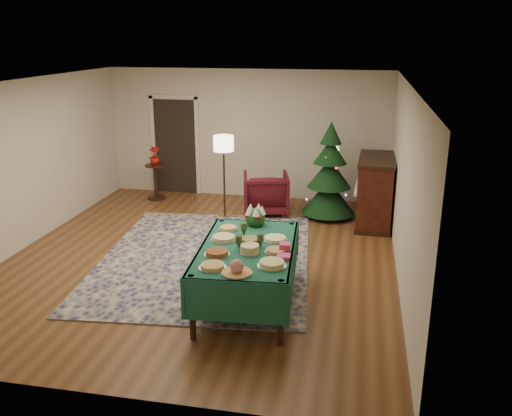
% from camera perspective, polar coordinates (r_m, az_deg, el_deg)
% --- Properties ---
extents(room_shell, '(7.00, 7.00, 7.00)m').
position_cam_1_polar(room_shell, '(8.23, -5.98, 3.51)').
color(room_shell, '#593319').
rests_on(room_shell, ground).
extents(doorway, '(1.08, 0.04, 2.16)m').
position_cam_1_polar(doorway, '(12.01, -8.48, 6.72)').
color(doorway, black).
rests_on(doorway, ground).
extents(rug, '(3.57, 4.47, 0.02)m').
position_cam_1_polar(rug, '(8.61, -5.31, -5.24)').
color(rug, '#121846').
rests_on(rug, ground).
extents(buffet_table, '(1.35, 2.15, 0.81)m').
position_cam_1_polar(buffet_table, '(6.94, -0.92, -5.30)').
color(buffet_table, black).
rests_on(buffet_table, ground).
extents(platter_0, '(0.32, 0.32, 0.05)m').
position_cam_1_polar(platter_0, '(6.28, -4.60, -6.13)').
color(platter_0, silver).
rests_on(platter_0, buffet_table).
extents(platter_1, '(0.35, 0.35, 0.17)m').
position_cam_1_polar(platter_1, '(6.11, -2.05, -6.34)').
color(platter_1, silver).
rests_on(platter_1, buffet_table).
extents(platter_2, '(0.34, 0.34, 0.07)m').
position_cam_1_polar(platter_2, '(6.31, 1.68, -5.90)').
color(platter_2, silver).
rests_on(platter_2, buffet_table).
extents(platter_3, '(0.32, 0.32, 0.06)m').
position_cam_1_polar(platter_3, '(6.64, -4.13, -4.72)').
color(platter_3, silver).
rests_on(platter_3, buffet_table).
extents(platter_4, '(0.27, 0.27, 0.11)m').
position_cam_1_polar(platter_4, '(6.66, -0.66, -4.37)').
color(platter_4, silver).
rests_on(platter_4, buffet_table).
extents(platter_5, '(0.28, 0.28, 0.05)m').
position_cam_1_polar(platter_5, '(6.70, 2.10, -4.52)').
color(platter_5, silver).
rests_on(platter_5, buffet_table).
extents(platter_6, '(0.35, 0.35, 0.06)m').
position_cam_1_polar(platter_6, '(7.10, -3.42, -3.18)').
color(platter_6, silver).
rests_on(platter_6, buffet_table).
extents(platter_7, '(0.28, 0.28, 0.08)m').
position_cam_1_polar(platter_7, '(6.96, -0.61, -3.50)').
color(platter_7, silver).
rests_on(platter_7, buffet_table).
extents(platter_8, '(0.33, 0.33, 0.05)m').
position_cam_1_polar(platter_8, '(7.08, 2.02, -3.25)').
color(platter_8, silver).
rests_on(platter_8, buffet_table).
extents(platter_9, '(0.27, 0.27, 0.05)m').
position_cam_1_polar(platter_9, '(7.46, -2.92, -2.14)').
color(platter_9, silver).
rests_on(platter_9, buffet_table).
extents(goblet_0, '(0.09, 0.09, 0.19)m').
position_cam_1_polar(goblet_0, '(7.19, -1.30, -2.25)').
color(goblet_0, '#2D471E').
rests_on(goblet_0, buffet_table).
extents(goblet_1, '(0.09, 0.09, 0.19)m').
position_cam_1_polar(goblet_1, '(6.80, 0.47, -3.43)').
color(goblet_1, '#2D471E').
rests_on(goblet_1, buffet_table).
extents(goblet_2, '(0.09, 0.09, 0.19)m').
position_cam_1_polar(goblet_2, '(6.75, -1.81, -3.62)').
color(goblet_2, '#2D471E').
rests_on(goblet_2, buffet_table).
extents(napkin_stack, '(0.17, 0.17, 0.04)m').
position_cam_1_polar(napkin_stack, '(6.53, 2.92, -5.14)').
color(napkin_stack, '#DB3C87').
rests_on(napkin_stack, buffet_table).
extents(gift_box, '(0.14, 0.14, 0.11)m').
position_cam_1_polar(gift_box, '(6.72, 3.05, -4.16)').
color(gift_box, '#E9406E').
rests_on(gift_box, buffet_table).
extents(centerpiece, '(0.29, 0.29, 0.33)m').
position_cam_1_polar(centerpiece, '(7.58, -0.08, -0.83)').
color(centerpiece, '#1E4C1E').
rests_on(centerpiece, buffet_table).
extents(armchair, '(1.01, 0.97, 0.88)m').
position_cam_1_polar(armchair, '(10.59, 1.05, 1.75)').
color(armchair, '#460F15').
rests_on(armchair, ground).
extents(floor_lamp, '(0.38, 0.38, 1.57)m').
position_cam_1_polar(floor_lamp, '(10.20, -3.43, 6.28)').
color(floor_lamp, '#A57F3F').
rests_on(floor_lamp, ground).
extents(side_table, '(0.42, 0.42, 0.75)m').
position_cam_1_polar(side_table, '(11.72, -10.49, 2.68)').
color(side_table, black).
rests_on(side_table, ground).
extents(potted_plant, '(0.22, 0.39, 0.22)m').
position_cam_1_polar(potted_plant, '(11.61, -10.63, 5.03)').
color(potted_plant, '#AC140C').
rests_on(potted_plant, side_table).
extents(christmas_tree, '(1.30, 1.30, 1.85)m').
position_cam_1_polar(christmas_tree, '(10.35, 7.73, 3.45)').
color(christmas_tree, black).
rests_on(christmas_tree, ground).
extents(piano, '(0.73, 1.47, 1.25)m').
position_cam_1_polar(piano, '(10.19, 12.41, 1.68)').
color(piano, black).
rests_on(piano, ground).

